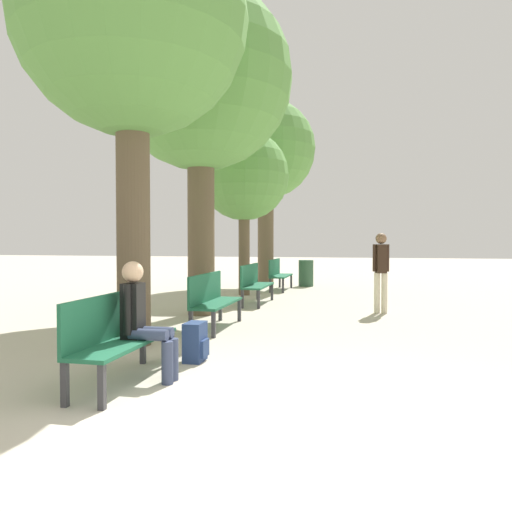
% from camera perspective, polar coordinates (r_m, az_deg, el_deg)
% --- Properties ---
extents(ground_plane, '(80.00, 80.00, 0.00)m').
position_cam_1_polar(ground_plane, '(4.53, 1.58, -17.92)').
color(ground_plane, beige).
extents(bench_row_0, '(0.46, 1.73, 0.95)m').
position_cam_1_polar(bench_row_0, '(5.60, -15.63, -8.39)').
color(bench_row_0, '#1E6042').
rests_on(bench_row_0, ground_plane).
extents(bench_row_1, '(0.46, 1.73, 0.95)m').
position_cam_1_polar(bench_row_1, '(8.71, -5.09, -4.69)').
color(bench_row_1, '#1E6042').
rests_on(bench_row_1, ground_plane).
extents(bench_row_2, '(0.46, 1.73, 0.95)m').
position_cam_1_polar(bench_row_2, '(11.97, -0.22, -2.90)').
color(bench_row_2, '#1E6042').
rests_on(bench_row_2, ground_plane).
extents(bench_row_3, '(0.46, 1.73, 0.95)m').
position_cam_1_polar(bench_row_3, '(15.29, 2.54, -1.88)').
color(bench_row_3, '#1E6042').
rests_on(bench_row_3, ground_plane).
extents(tree_row_0, '(3.36, 3.36, 6.40)m').
position_cam_1_polar(tree_row_0, '(8.09, -14.02, 24.48)').
color(tree_row_0, brown).
rests_on(tree_row_0, ground_plane).
extents(tree_row_1, '(3.74, 3.74, 6.71)m').
position_cam_1_polar(tree_row_1, '(10.80, -6.35, 19.28)').
color(tree_row_1, brown).
rests_on(tree_row_1, ground_plane).
extents(tree_row_2, '(2.49, 2.49, 4.57)m').
position_cam_1_polar(tree_row_2, '(14.00, -1.37, 9.05)').
color(tree_row_2, brown).
rests_on(tree_row_2, ground_plane).
extents(tree_row_3, '(3.34, 3.34, 6.27)m').
position_cam_1_polar(tree_row_3, '(17.17, 1.12, 11.87)').
color(tree_row_3, brown).
rests_on(tree_row_3, ground_plane).
extents(person_seated, '(0.61, 0.34, 1.30)m').
position_cam_1_polar(person_seated, '(5.59, -12.79, -6.85)').
color(person_seated, '#384260').
rests_on(person_seated, ground_plane).
extents(backpack, '(0.26, 0.35, 0.49)m').
position_cam_1_polar(backpack, '(6.43, -6.93, -9.75)').
color(backpack, navy).
rests_on(backpack, ground_plane).
extents(pedestrian_near, '(0.34, 0.28, 1.68)m').
position_cam_1_polar(pedestrian_near, '(10.74, 14.08, -1.27)').
color(pedestrian_near, beige).
rests_on(pedestrian_near, ground_plane).
extents(trash_bin, '(0.49, 0.49, 0.87)m').
position_cam_1_polar(trash_bin, '(16.63, 5.74, -1.96)').
color(trash_bin, '#2D5138').
rests_on(trash_bin, ground_plane).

